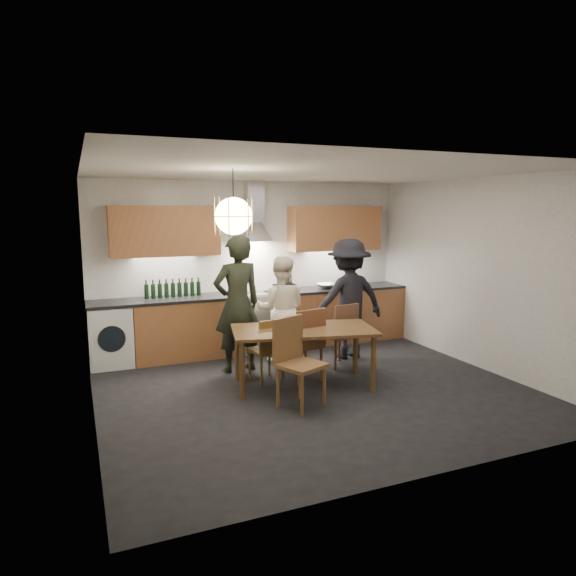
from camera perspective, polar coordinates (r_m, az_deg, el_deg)
name	(u,v)px	position (r m, az deg, el deg)	size (l,w,h in m)	color
ground	(313,389)	(6.40, 2.75, -11.11)	(5.00, 5.00, 0.00)	black
room_shell	(314,249)	(6.04, 2.87, 4.31)	(5.02, 4.52, 2.61)	white
counter_run	(261,321)	(8.02, -3.07, -3.65)	(5.00, 0.62, 0.90)	#B97647
range_stove	(259,321)	(8.01, -3.22, -3.73)	(0.90, 0.60, 0.92)	silver
wall_fixtures	(256,229)	(7.94, -3.60, 6.58)	(4.30, 0.54, 1.10)	#CA814D
pendant_lamp	(234,216)	(5.56, -6.07, 7.95)	(0.43, 0.43, 0.70)	black
dining_table	(303,335)	(6.32, 1.71, -5.26)	(1.87, 1.22, 0.73)	brown
chair_back_left	(269,346)	(6.50, -2.17, -6.44)	(0.44, 0.44, 0.82)	brown
chair_back_mid	(306,340)	(6.50, 2.04, -5.77)	(0.50, 0.50, 0.95)	brown
chair_back_right	(342,331)	(7.12, 5.98, -4.77)	(0.47, 0.47, 0.90)	brown
chair_front	(295,356)	(5.72, 0.79, -7.54)	(0.59, 0.59, 0.99)	brown
person_left	(237,304)	(6.88, -5.66, -1.79)	(0.67, 0.44, 1.84)	black
person_mid	(281,310)	(7.29, -0.80, -2.41)	(0.74, 0.58, 1.52)	white
person_right	(348,299)	(7.56, 6.72, -1.19)	(1.13, 0.65, 1.75)	black
mixing_bowl	(327,286)	(8.33, 4.33, 0.23)	(0.33, 0.33, 0.08)	silver
stock_pot	(353,282)	(8.64, 7.19, 0.67)	(0.19, 0.19, 0.13)	#A9A9AC
wine_bottles	(173,288)	(7.67, -12.67, 0.00)	(0.82, 0.06, 0.27)	black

